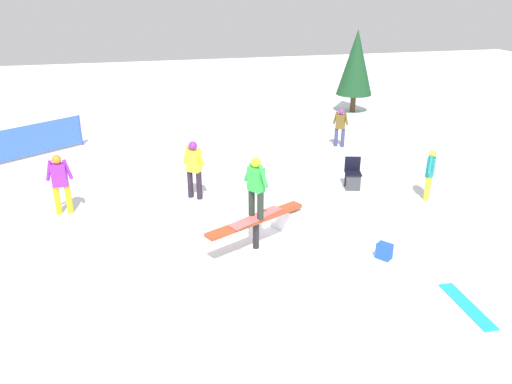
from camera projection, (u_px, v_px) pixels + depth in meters
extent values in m
plane|color=white|center=(256.00, 248.00, 10.90)|extent=(60.00, 60.00, 0.00)
cylinder|color=black|center=(256.00, 235.00, 10.77)|extent=(0.14, 0.14, 0.64)
cube|color=#A53F1E|center=(256.00, 220.00, 10.64)|extent=(2.38, 1.37, 0.08)
cube|color=white|center=(315.00, 213.00, 11.90)|extent=(2.28, 2.14, 0.56)
cube|color=#E95D5C|center=(256.00, 217.00, 10.61)|extent=(1.35, 0.98, 0.03)
cylinder|color=#263027|center=(252.00, 202.00, 10.58)|extent=(0.14, 0.14, 0.60)
cylinder|color=#263027|center=(260.00, 206.00, 10.41)|extent=(0.14, 0.14, 0.60)
cube|color=green|center=(256.00, 179.00, 10.28)|extent=(0.35, 0.39, 0.52)
cylinder|color=green|center=(249.00, 172.00, 10.37)|extent=(0.21, 0.27, 0.47)
cylinder|color=green|center=(263.00, 176.00, 10.10)|extent=(0.21, 0.27, 0.47)
sphere|color=yellow|center=(256.00, 163.00, 10.14)|extent=(0.21, 0.21, 0.21)
cylinder|color=#2A1F2D|center=(190.00, 184.00, 13.36)|extent=(0.15, 0.15, 0.76)
cylinder|color=#2A1F2D|center=(199.00, 186.00, 13.25)|extent=(0.15, 0.15, 0.76)
cube|color=yellow|center=(194.00, 161.00, 13.05)|extent=(0.41, 0.40, 0.59)
cylinder|color=yellow|center=(186.00, 155.00, 13.08)|extent=(0.21, 0.20, 0.52)
cylinder|color=yellow|center=(201.00, 157.00, 12.91)|extent=(0.21, 0.20, 0.52)
sphere|color=purple|center=(193.00, 146.00, 12.89)|extent=(0.23, 0.23, 0.23)
cylinder|color=yellow|center=(428.00, 186.00, 13.38)|extent=(0.13, 0.13, 0.65)
cylinder|color=yellow|center=(427.00, 189.00, 13.18)|extent=(0.13, 0.13, 0.65)
cube|color=teal|center=(431.00, 167.00, 13.06)|extent=(0.35, 0.36, 0.51)
cylinder|color=teal|center=(432.00, 160.00, 13.17)|extent=(0.18, 0.19, 0.45)
cylinder|color=teal|center=(430.00, 165.00, 12.85)|extent=(0.18, 0.19, 0.45)
sphere|color=yellow|center=(432.00, 154.00, 12.92)|extent=(0.20, 0.20, 0.20)
cylinder|color=#3D3F71|center=(336.00, 137.00, 17.64)|extent=(0.13, 0.13, 0.66)
cylinder|color=#3D3F71|center=(343.00, 138.00, 17.57)|extent=(0.13, 0.13, 0.66)
cube|color=brown|center=(341.00, 121.00, 17.38)|extent=(0.36, 0.33, 0.51)
cylinder|color=brown|center=(335.00, 118.00, 17.40)|extent=(0.19, 0.16, 0.45)
cylinder|color=brown|center=(346.00, 119.00, 17.28)|extent=(0.19, 0.16, 0.45)
sphere|color=purple|center=(341.00, 112.00, 17.25)|extent=(0.20, 0.20, 0.20)
cylinder|color=yellow|center=(57.00, 200.00, 12.37)|extent=(0.15, 0.15, 0.74)
cylinder|color=yellow|center=(69.00, 199.00, 12.42)|extent=(0.15, 0.15, 0.74)
cube|color=purple|center=(59.00, 175.00, 12.15)|extent=(0.36, 0.23, 0.58)
cylinder|color=purple|center=(49.00, 171.00, 12.06)|extent=(0.21, 0.10, 0.51)
cylinder|color=purple|center=(68.00, 169.00, 12.14)|extent=(0.21, 0.10, 0.51)
sphere|color=orange|center=(57.00, 159.00, 11.99)|extent=(0.22, 0.22, 0.22)
cube|color=#1AACBF|center=(467.00, 306.00, 8.90)|extent=(0.34, 1.44, 0.02)
cube|color=#3F3F44|center=(353.00, 184.00, 13.81)|extent=(0.39, 0.14, 0.44)
cube|color=#3F3F44|center=(351.00, 179.00, 14.15)|extent=(0.39, 0.14, 0.44)
cube|color=black|center=(353.00, 173.00, 13.89)|extent=(0.54, 0.54, 0.04)
cube|color=black|center=(353.00, 163.00, 13.99)|extent=(0.43, 0.15, 0.40)
cube|color=blue|center=(384.00, 251.00, 10.41)|extent=(0.35, 0.37, 0.34)
cylinder|color=blue|center=(81.00, 130.00, 17.65)|extent=(0.06, 0.06, 1.10)
cube|color=blue|center=(16.00, 143.00, 16.05)|extent=(3.80, 2.58, 0.99)
cylinder|color=#4C331E|center=(353.00, 103.00, 22.45)|extent=(0.24, 0.24, 0.79)
cone|color=#194723|center=(356.00, 62.00, 21.77)|extent=(1.57, 1.57, 2.79)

